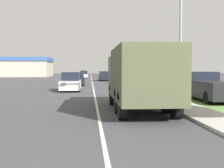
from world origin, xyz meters
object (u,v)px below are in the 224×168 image
lamp_post (177,26)px  car_third_ahead (104,77)px  car_nearest_ahead (71,83)px  car_second_ahead (77,80)px  car_fourth_ahead (84,75)px  car_farthest_ahead (84,74)px  military_truck (140,76)px  pickup_truck (207,87)px

lamp_post → car_third_ahead: bearing=94.2°
car_nearest_ahead → car_second_ahead: 9.28m
lamp_post → car_fourth_ahead: bearing=97.4°
car_farthest_ahead → car_fourth_ahead: bearing=-88.8°
military_truck → lamp_post: 4.44m
pickup_truck → lamp_post: bearing=-143.5°
car_nearest_ahead → car_second_ahead: size_ratio=0.91×
car_farthest_ahead → military_truck: bearing=-86.3°
car_nearest_ahead → lamp_post: bearing=-57.6°
car_second_ahead → car_nearest_ahead: bearing=-91.3°
military_truck → car_nearest_ahead: size_ratio=1.68×
car_third_ahead → lamp_post: 32.92m
car_farthest_ahead → pickup_truck: size_ratio=0.71×
pickup_truck → car_second_ahead: bearing=117.1°
lamp_post → military_truck: bearing=-137.2°
lamp_post → pickup_truck: bearing=36.5°
military_truck → car_second_ahead: size_ratio=1.52×
military_truck → car_nearest_ahead: bearing=107.8°
car_second_ahead → military_truck: bearing=-80.0°
car_fourth_ahead → car_third_ahead: bearing=-76.0°
military_truck → pickup_truck: military_truck is taller
car_farthest_ahead → car_nearest_ahead: bearing=-90.2°
car_fourth_ahead → lamp_post: size_ratio=0.58×
military_truck → car_nearest_ahead: military_truck is taller
car_nearest_ahead → car_second_ahead: bearing=88.7°
car_nearest_ahead → lamp_post: 12.97m
car_third_ahead → military_truck: bearing=-90.2°
military_truck → car_farthest_ahead: military_truck is taller
car_fourth_ahead → pickup_truck: (8.94, -46.14, 0.17)m
car_nearest_ahead → pickup_truck: pickup_truck is taller
car_farthest_ahead → car_second_ahead: bearing=-89.9°
car_second_ahead → pickup_truck: pickup_truck is taller
lamp_post → car_farthest_ahead: bearing=96.3°
car_second_ahead → car_third_ahead: size_ratio=1.10×
car_fourth_ahead → pickup_truck: bearing=-79.0°
military_truck → car_nearest_ahead: (-4.12, 12.85, -0.92)m
pickup_truck → car_nearest_ahead: bearing=137.6°
car_fourth_ahead → car_nearest_ahead: bearing=-90.6°
car_second_ahead → pickup_truck: (9.12, -17.79, 0.19)m
car_nearest_ahead → pickup_truck: size_ratio=0.75×
car_third_ahead → pickup_truck: (5.08, -30.65, 0.15)m
car_farthest_ahead → lamp_post: bearing=-83.7°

